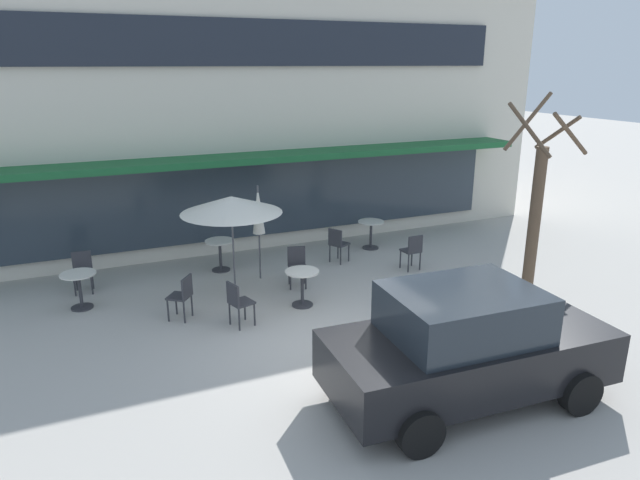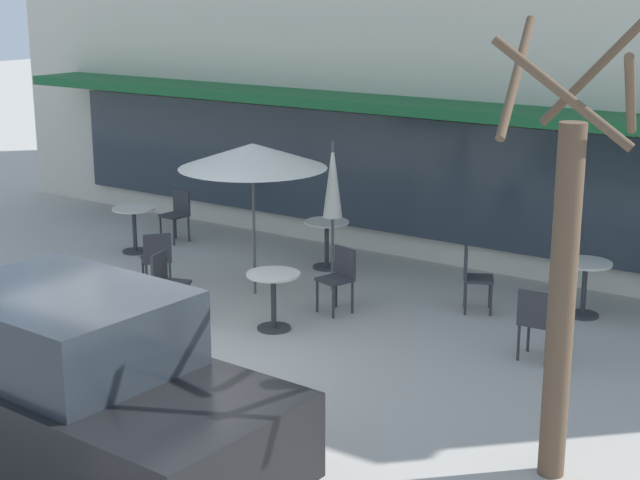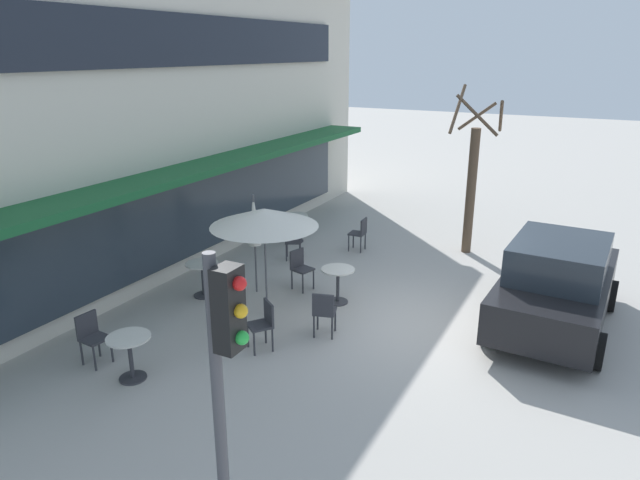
{
  "view_description": "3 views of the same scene",
  "coord_description": "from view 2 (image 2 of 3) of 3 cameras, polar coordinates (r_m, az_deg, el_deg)",
  "views": [
    {
      "loc": [
        -3.87,
        -8.1,
        4.8
      ],
      "look_at": [
        0.7,
        2.42,
        1.23
      ],
      "focal_mm": 32.0,
      "sensor_mm": 36.0,
      "label": 1
    },
    {
      "loc": [
        7.48,
        -7.52,
        4.37
      ],
      "look_at": [
        0.08,
        3.14,
        0.95
      ],
      "focal_mm": 55.0,
      "sensor_mm": 36.0,
      "label": 2
    },
    {
      "loc": [
        -9.82,
        -2.72,
        5.06
      ],
      "look_at": [
        0.76,
        2.76,
        1.09
      ],
      "focal_mm": 32.0,
      "sensor_mm": 36.0,
      "label": 3
    }
  ],
  "objects": [
    {
      "name": "street_tree",
      "position": [
        8.77,
        13.98,
        -1.88
      ],
      "size": [
        1.31,
        1.25,
        4.25
      ],
      "color": "brown",
      "rests_on": "ground"
    },
    {
      "name": "ground_plane",
      "position": [
        11.47,
        -9.4,
        -7.83
      ],
      "size": [
        80.0,
        80.0,
        0.0
      ],
      "primitive_type": "plane",
      "color": "#ADA8A0"
    },
    {
      "name": "cafe_table_near_wall",
      "position": [
        12.64,
        -2.72,
        -3.0
      ],
      "size": [
        0.7,
        0.7,
        0.76
      ],
      "color": "#333338",
      "rests_on": "ground"
    },
    {
      "name": "cafe_table_mid_patio",
      "position": [
        15.34,
        0.39,
        0.21
      ],
      "size": [
        0.7,
        0.7,
        0.76
      ],
      "color": "#333338",
      "rests_on": "ground"
    },
    {
      "name": "patio_umbrella_green_folded",
      "position": [
        13.98,
        0.74,
        3.46
      ],
      "size": [
        0.28,
        0.28,
        2.2
      ],
      "color": "#4C4C51",
      "rests_on": "ground"
    },
    {
      "name": "cafe_table_streetside",
      "position": [
        16.54,
        -10.76,
        1.03
      ],
      "size": [
        0.7,
        0.7,
        0.76
      ],
      "color": "#333338",
      "rests_on": "ground"
    },
    {
      "name": "parked_sedan",
      "position": [
        9.1,
        -14.15,
        -8.27
      ],
      "size": [
        4.28,
        2.18,
        1.76
      ],
      "color": "black",
      "rests_on": "ground"
    },
    {
      "name": "cafe_chair_4",
      "position": [
        13.47,
        8.89,
        -2.01
      ],
      "size": [
        0.54,
        0.54,
        0.89
      ],
      "color": "#333338",
      "rests_on": "ground"
    },
    {
      "name": "cafe_chair_5",
      "position": [
        14.36,
        -9.49,
        -0.97
      ],
      "size": [
        0.56,
        0.56,
        0.89
      ],
      "color": "#333338",
      "rests_on": "ground"
    },
    {
      "name": "cafe_table_by_tree",
      "position": [
        13.6,
        15.15,
        -2.23
      ],
      "size": [
        0.7,
        0.7,
        0.76
      ],
      "color": "#333338",
      "rests_on": "ground"
    },
    {
      "name": "building_facade",
      "position": [
        19.03,
        11.88,
        12.33
      ],
      "size": [
        18.49,
        9.1,
        7.32
      ],
      "color": "beige",
      "rests_on": "ground"
    },
    {
      "name": "patio_umbrella_cream_folded",
      "position": [
        13.76,
        -3.94,
        4.91
      ],
      "size": [
        2.1,
        2.1,
        2.2
      ],
      "color": "#4C4C51",
      "rests_on": "ground"
    },
    {
      "name": "cafe_chair_2",
      "position": [
        17.14,
        -8.3,
        1.65
      ],
      "size": [
        0.44,
        0.44,
        0.89
      ],
      "color": "#333338",
      "rests_on": "ground"
    },
    {
      "name": "cafe_chair_3",
      "position": [
        13.25,
        -8.91,
        -2.28
      ],
      "size": [
        0.5,
        0.5,
        0.89
      ],
      "color": "#333338",
      "rests_on": "ground"
    },
    {
      "name": "cafe_chair_0",
      "position": [
        13.3,
        1.12,
        -2.03
      ],
      "size": [
        0.49,
        0.49,
        0.89
      ],
      "color": "#333338",
      "rests_on": "ground"
    },
    {
      "name": "cafe_chair_1",
      "position": [
        11.87,
        12.48,
        -4.5
      ],
      "size": [
        0.42,
        0.42,
        0.89
      ],
      "color": "#333338",
      "rests_on": "ground"
    }
  ]
}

